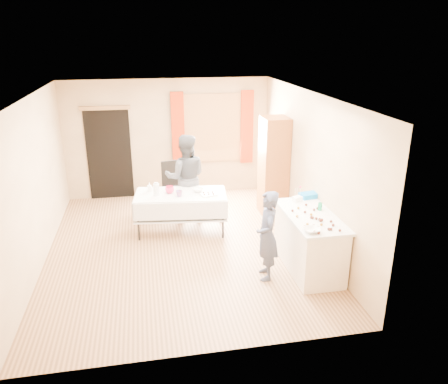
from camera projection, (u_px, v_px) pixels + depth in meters
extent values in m
cube|color=#9E7047|center=(182.00, 247.00, 7.62)|extent=(4.50, 5.50, 0.02)
cube|color=white|center=(176.00, 95.00, 6.72)|extent=(4.50, 5.50, 0.02)
cube|color=tan|center=(168.00, 138.00, 9.72)|extent=(4.50, 0.02, 2.60)
cube|color=tan|center=(203.00, 254.00, 4.62)|extent=(4.50, 0.02, 2.60)
cube|color=tan|center=(34.00, 184.00, 6.78)|extent=(0.02, 5.50, 2.60)
cube|color=tan|center=(310.00, 168.00, 7.56)|extent=(0.02, 5.50, 2.60)
cube|color=olive|center=(213.00, 128.00, 9.78)|extent=(1.32, 0.06, 1.52)
cube|color=white|center=(213.00, 128.00, 9.77)|extent=(1.20, 0.02, 1.40)
cube|color=#9E2608|center=(178.00, 130.00, 9.60)|extent=(0.28, 0.06, 1.65)
cube|color=#9E2608|center=(247.00, 127.00, 9.87)|extent=(0.28, 0.06, 1.65)
cube|color=black|center=(109.00, 154.00, 9.57)|extent=(0.95, 0.04, 2.00)
cube|color=olive|center=(105.00, 108.00, 9.19)|extent=(1.05, 0.06, 0.08)
cube|color=brown|center=(274.00, 166.00, 8.75)|extent=(0.50, 0.60, 1.98)
cube|color=beige|center=(309.00, 243.00, 6.79)|extent=(0.66, 1.46, 0.86)
cube|color=silver|center=(311.00, 216.00, 6.63)|extent=(0.72, 1.52, 0.04)
cube|color=silver|center=(181.00, 194.00, 7.97)|extent=(1.71, 0.99, 0.04)
cube|color=black|center=(174.00, 189.00, 9.09)|extent=(0.49, 0.49, 0.06)
cube|color=black|center=(171.00, 174.00, 9.17)|extent=(0.42, 0.12, 0.60)
imported|color=#2B3049|center=(267.00, 236.00, 6.44)|extent=(0.57, 0.43, 1.38)
imported|color=black|center=(186.00, 177.00, 8.53)|extent=(0.97, 0.83, 1.70)
cylinder|color=#148751|center=(320.00, 206.00, 6.78)|extent=(0.07, 0.07, 0.12)
imported|color=white|center=(312.00, 230.00, 6.04)|extent=(0.28, 0.28, 0.06)
cube|color=white|center=(297.00, 199.00, 7.15)|extent=(0.18, 0.15, 0.08)
cube|color=#086EC2|center=(309.00, 195.00, 7.30)|extent=(0.33, 0.25, 0.08)
cylinder|color=silver|center=(156.00, 190.00, 7.83)|extent=(0.12, 0.12, 0.22)
imported|color=#E62352|center=(170.00, 190.00, 7.97)|extent=(0.17, 0.17, 0.13)
imported|color=red|center=(179.00, 194.00, 7.80)|extent=(0.19, 0.19, 0.11)
imported|color=white|center=(198.00, 190.00, 8.05)|extent=(0.28, 0.28, 0.06)
cube|color=white|center=(209.00, 194.00, 7.88)|extent=(0.31, 0.25, 0.02)
imported|color=white|center=(150.00, 187.00, 8.05)|extent=(0.09, 0.09, 0.17)
sphere|color=#3F2314|center=(311.00, 214.00, 6.58)|extent=(0.04, 0.04, 0.04)
sphere|color=#39170F|center=(305.00, 212.00, 6.67)|extent=(0.04, 0.04, 0.04)
sphere|color=#39170F|center=(292.00, 211.00, 6.72)|extent=(0.04, 0.04, 0.04)
sphere|color=#39170F|center=(311.00, 217.00, 6.48)|extent=(0.04, 0.04, 0.04)
sphere|color=#39170F|center=(322.00, 220.00, 6.39)|extent=(0.04, 0.04, 0.04)
sphere|color=#39170F|center=(317.00, 227.00, 6.14)|extent=(0.04, 0.04, 0.04)
sphere|color=#3F2314|center=(307.00, 224.00, 6.25)|extent=(0.04, 0.04, 0.04)
sphere|color=#39170F|center=(305.00, 227.00, 6.17)|extent=(0.04, 0.04, 0.04)
sphere|color=#39170F|center=(340.00, 230.00, 6.05)|extent=(0.04, 0.04, 0.04)
sphere|color=#39170F|center=(320.00, 221.00, 6.37)|extent=(0.04, 0.04, 0.04)
sphere|color=#39170F|center=(319.00, 233.00, 5.97)|extent=(0.04, 0.04, 0.04)
sphere|color=#39170F|center=(314.00, 210.00, 6.76)|extent=(0.04, 0.04, 0.04)
sphere|color=#3F2314|center=(321.00, 224.00, 6.24)|extent=(0.04, 0.04, 0.04)
sphere|color=#39170F|center=(313.00, 218.00, 6.47)|extent=(0.04, 0.04, 0.04)
sphere|color=#39170F|center=(320.00, 219.00, 6.41)|extent=(0.04, 0.04, 0.04)
sphere|color=#39170F|center=(318.00, 208.00, 6.81)|extent=(0.04, 0.04, 0.04)
sphere|color=#39170F|center=(314.00, 232.00, 6.00)|extent=(0.04, 0.04, 0.04)
sphere|color=#39170F|center=(331.00, 221.00, 6.34)|extent=(0.04, 0.04, 0.04)
sphere|color=#3F2314|center=(298.00, 208.00, 6.83)|extent=(0.04, 0.04, 0.04)
sphere|color=#39170F|center=(320.00, 208.00, 6.83)|extent=(0.04, 0.04, 0.04)
sphere|color=#39170F|center=(306.00, 205.00, 6.95)|extent=(0.04, 0.04, 0.04)
sphere|color=#39170F|center=(329.00, 229.00, 6.09)|extent=(0.04, 0.04, 0.04)
sphere|color=#39170F|center=(314.00, 226.00, 6.20)|extent=(0.04, 0.04, 0.04)
sphere|color=#39170F|center=(331.00, 229.00, 6.09)|extent=(0.04, 0.04, 0.04)
sphere|color=#3F2314|center=(297.00, 216.00, 6.52)|extent=(0.04, 0.04, 0.04)
sphere|color=#39170F|center=(316.00, 218.00, 6.44)|extent=(0.04, 0.04, 0.04)
sphere|color=#39170F|center=(333.00, 225.00, 6.22)|extent=(0.04, 0.04, 0.04)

